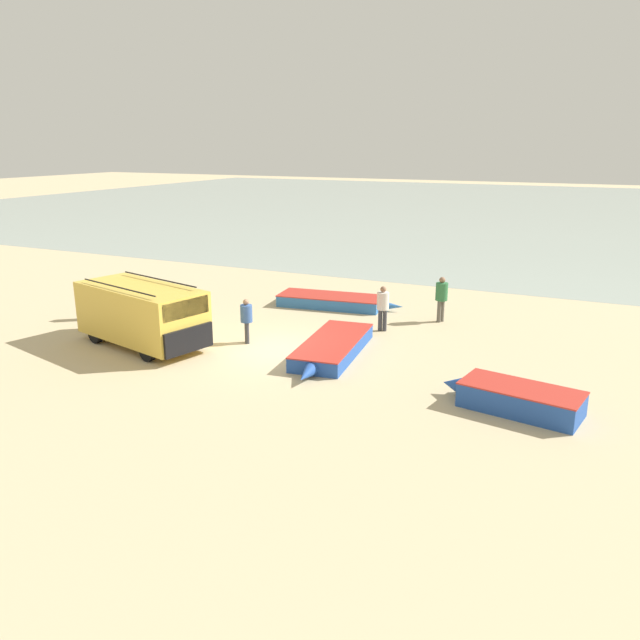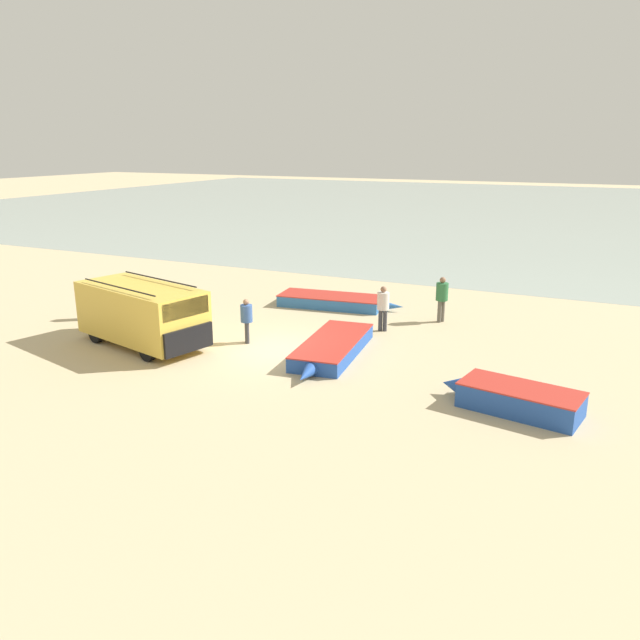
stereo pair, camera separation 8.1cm
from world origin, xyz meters
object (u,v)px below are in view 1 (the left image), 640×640
fisherman_2 (100,295)px  fisherman_1 (442,295)px  fishing_rowboat_1 (332,348)px  fishing_rowboat_2 (515,398)px  parked_van (142,313)px  fisherman_0 (246,317)px  fisherman_3 (383,304)px  fishing_rowboat_0 (333,301)px

fisherman_2 → fisherman_1: bearing=-48.7°
fishing_rowboat_1 → fisherman_2: fisherman_2 is taller
fishing_rowboat_2 → fisherman_1: (-3.96, 7.54, 0.74)m
parked_van → fisherman_1: (8.68, 7.35, -0.09)m
fishing_rowboat_1 → fisherman_0: 3.34m
fishing_rowboat_1 → fisherman_0: fisherman_0 is taller
fishing_rowboat_2 → fisherman_3: fisherman_3 is taller
parked_van → fishing_rowboat_1: size_ratio=0.97×
fisherman_1 → fisherman_0: bearing=72.0°
fisherman_1 → fisherman_3: bearing=78.8°
fishing_rowboat_0 → fisherman_1: size_ratio=3.04×
fisherman_0 → fisherman_3: size_ratio=0.93×
parked_van → fisherman_3: 8.72m
fisherman_2 → fishing_rowboat_0: bearing=-35.3°
fishing_rowboat_1 → fisherman_3: (0.59, 3.36, 0.78)m
fishing_rowboat_1 → fishing_rowboat_2: bearing=65.3°
fishing_rowboat_2 → fisherman_3: bearing=-33.4°
fisherman_0 → fisherman_2: fisherman_2 is taller
fisherman_1 → fisherman_2: bearing=49.8°
fisherman_0 → fisherman_3: (3.86, 3.44, 0.07)m
parked_van → fisherman_3: bearing=50.9°
fishing_rowboat_0 → fisherman_3: 4.10m
fishing_rowboat_2 → fisherman_0: (-9.50, 1.94, 0.62)m
fishing_rowboat_0 → fisherman_2: fisherman_2 is taller
fishing_rowboat_2 → fisherman_2: bearing=2.8°
fisherman_0 → fisherman_1: (5.54, 5.59, 0.13)m
fishing_rowboat_2 → fisherman_1: 8.55m
fishing_rowboat_1 → fishing_rowboat_0: bearing=-163.3°
parked_van → fishing_rowboat_0: size_ratio=0.98×
fishing_rowboat_0 → fisherman_3: size_ratio=3.20×
parked_van → fisherman_2: 4.34m
parked_van → fisherman_0: (3.15, 1.75, -0.22)m
fishing_rowboat_0 → fisherman_2: 9.65m
parked_van → fisherman_1: size_ratio=2.96×
fishing_rowboat_1 → fisherman_3: size_ratio=3.20×
fishing_rowboat_1 → fisherman_1: (2.27, 5.52, 0.83)m
parked_van → fisherman_0: 3.61m
fisherman_0 → fishing_rowboat_2: bearing=-48.0°
fishing_rowboat_0 → fishing_rowboat_2: (8.77, -7.90, 0.09)m
fisherman_1 → fishing_rowboat_2: bearing=144.4°
parked_van → fishing_rowboat_1: 6.73m
fishing_rowboat_2 → fisherman_1: bearing=-52.0°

